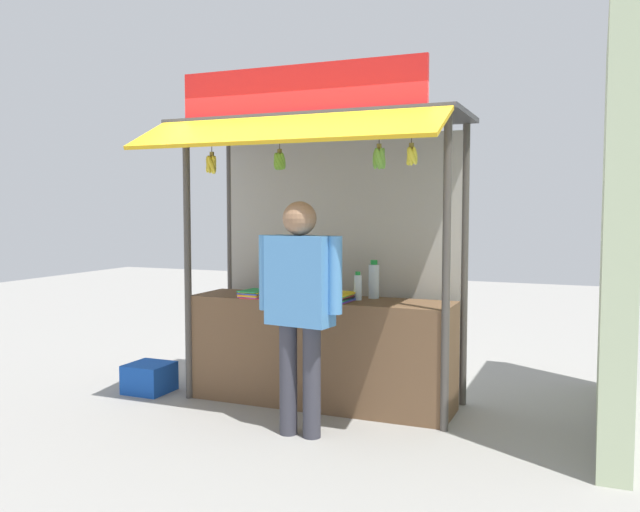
{
  "coord_description": "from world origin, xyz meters",
  "views": [
    {
      "loc": [
        2.1,
        -5.02,
        1.62
      ],
      "look_at": [
        0.0,
        0.0,
        1.23
      ],
      "focal_mm": 37.39,
      "sensor_mm": 36.0,
      "label": 1
    }
  ],
  "objects_px": {
    "water_bottle_rear_center": "(358,287)",
    "banana_bunch_leftmost": "(412,156)",
    "magazine_stack_mid_left": "(286,297)",
    "banana_bunch_inner_left": "(280,161)",
    "magazine_stack_back_right": "(255,294)",
    "banana_bunch_inner_right": "(379,158)",
    "vendor_person": "(300,296)",
    "banana_bunch_rightmost": "(211,164)",
    "plastic_crate": "(149,378)",
    "water_bottle_mid_right": "(374,280)",
    "magazine_stack_center": "(335,297)",
    "water_bottle_front_left": "(286,281)"
  },
  "relations": [
    {
      "from": "magazine_stack_center",
      "to": "banana_bunch_rightmost",
      "type": "distance_m",
      "value": 1.46
    },
    {
      "from": "banana_bunch_leftmost",
      "to": "water_bottle_mid_right",
      "type": "bearing_deg",
      "value": 129.46
    },
    {
      "from": "magazine_stack_back_right",
      "to": "banana_bunch_leftmost",
      "type": "height_order",
      "value": "banana_bunch_leftmost"
    },
    {
      "from": "banana_bunch_inner_left",
      "to": "plastic_crate",
      "type": "relative_size",
      "value": 0.82
    },
    {
      "from": "water_bottle_rear_center",
      "to": "banana_bunch_rightmost",
      "type": "distance_m",
      "value": 1.54
    },
    {
      "from": "magazine_stack_center",
      "to": "banana_bunch_leftmost",
      "type": "xyz_separation_m",
      "value": [
        0.68,
        -0.25,
        1.08
      ]
    },
    {
      "from": "magazine_stack_mid_left",
      "to": "vendor_person",
      "type": "relative_size",
      "value": 0.16
    },
    {
      "from": "magazine_stack_mid_left",
      "to": "banana_bunch_inner_left",
      "type": "bearing_deg",
      "value": -76.47
    },
    {
      "from": "banana_bunch_inner_left",
      "to": "magazine_stack_mid_left",
      "type": "bearing_deg",
      "value": 103.53
    },
    {
      "from": "magazine_stack_center",
      "to": "plastic_crate",
      "type": "distance_m",
      "value": 1.89
    },
    {
      "from": "magazine_stack_center",
      "to": "banana_bunch_leftmost",
      "type": "distance_m",
      "value": 1.3
    },
    {
      "from": "water_bottle_mid_right",
      "to": "banana_bunch_rightmost",
      "type": "distance_m",
      "value": 1.63
    },
    {
      "from": "magazine_stack_center",
      "to": "vendor_person",
      "type": "height_order",
      "value": "vendor_person"
    },
    {
      "from": "water_bottle_rear_center",
      "to": "plastic_crate",
      "type": "distance_m",
      "value": 2.06
    },
    {
      "from": "banana_bunch_rightmost",
      "to": "vendor_person",
      "type": "xyz_separation_m",
      "value": [
        0.96,
        -0.4,
        -0.97
      ]
    },
    {
      "from": "banana_bunch_inner_right",
      "to": "vendor_person",
      "type": "bearing_deg",
      "value": -138.36
    },
    {
      "from": "banana_bunch_inner_left",
      "to": "banana_bunch_leftmost",
      "type": "bearing_deg",
      "value": 0.09
    },
    {
      "from": "magazine_stack_back_right",
      "to": "banana_bunch_inner_left",
      "type": "distance_m",
      "value": 1.15
    },
    {
      "from": "plastic_crate",
      "to": "banana_bunch_rightmost",
      "type": "bearing_deg",
      "value": -9.33
    },
    {
      "from": "magazine_stack_center",
      "to": "banana_bunch_rightmost",
      "type": "xyz_separation_m",
      "value": [
        -0.97,
        -0.25,
        1.06
      ]
    },
    {
      "from": "magazine_stack_back_right",
      "to": "vendor_person",
      "type": "relative_size",
      "value": 0.17
    },
    {
      "from": "magazine_stack_back_right",
      "to": "magazine_stack_center",
      "type": "xyz_separation_m",
      "value": [
        0.71,
        0.02,
        0.01
      ]
    },
    {
      "from": "magazine_stack_back_right",
      "to": "plastic_crate",
      "type": "height_order",
      "value": "magazine_stack_back_right"
    },
    {
      "from": "water_bottle_front_left",
      "to": "magazine_stack_mid_left",
      "type": "distance_m",
      "value": 0.22
    },
    {
      "from": "magazine_stack_center",
      "to": "banana_bunch_inner_left",
      "type": "relative_size",
      "value": 0.98
    },
    {
      "from": "magazine_stack_back_right",
      "to": "banana_bunch_inner_right",
      "type": "bearing_deg",
      "value": -10.95
    },
    {
      "from": "magazine_stack_mid_left",
      "to": "banana_bunch_rightmost",
      "type": "bearing_deg",
      "value": -159.7
    },
    {
      "from": "water_bottle_rear_center",
      "to": "magazine_stack_center",
      "type": "relative_size",
      "value": 0.8
    },
    {
      "from": "magazine_stack_mid_left",
      "to": "banana_bunch_rightmost",
      "type": "relative_size",
      "value": 0.86
    },
    {
      "from": "water_bottle_rear_center",
      "to": "magazine_stack_center",
      "type": "xyz_separation_m",
      "value": [
        -0.14,
        -0.15,
        -0.07
      ]
    },
    {
      "from": "water_bottle_mid_right",
      "to": "banana_bunch_leftmost",
      "type": "distance_m",
      "value": 1.2
    },
    {
      "from": "magazine_stack_center",
      "to": "plastic_crate",
      "type": "xyz_separation_m",
      "value": [
        -1.71,
        -0.13,
        -0.79
      ]
    },
    {
      "from": "banana_bunch_inner_right",
      "to": "magazine_stack_center",
      "type": "bearing_deg",
      "value": 150.75
    },
    {
      "from": "banana_bunch_inner_left",
      "to": "magazine_stack_back_right",
      "type": "bearing_deg",
      "value": 147.13
    },
    {
      "from": "banana_bunch_rightmost",
      "to": "plastic_crate",
      "type": "xyz_separation_m",
      "value": [
        -0.74,
        0.12,
        -1.85
      ]
    },
    {
      "from": "water_bottle_rear_center",
      "to": "plastic_crate",
      "type": "bearing_deg",
      "value": -171.48
    },
    {
      "from": "water_bottle_front_left",
      "to": "vendor_person",
      "type": "relative_size",
      "value": 0.16
    },
    {
      "from": "banana_bunch_inner_left",
      "to": "water_bottle_front_left",
      "type": "bearing_deg",
      "value": 109.65
    },
    {
      "from": "water_bottle_front_left",
      "to": "water_bottle_rear_center",
      "type": "xyz_separation_m",
      "value": [
        0.64,
        0.01,
        -0.02
      ]
    },
    {
      "from": "water_bottle_mid_right",
      "to": "magazine_stack_mid_left",
      "type": "relative_size",
      "value": 1.18
    },
    {
      "from": "water_bottle_front_left",
      "to": "magazine_stack_mid_left",
      "type": "relative_size",
      "value": 1.01
    },
    {
      "from": "magazine_stack_back_right",
      "to": "banana_bunch_leftmost",
      "type": "xyz_separation_m",
      "value": [
        1.39,
        -0.22,
        1.08
      ]
    },
    {
      "from": "water_bottle_rear_center",
      "to": "banana_bunch_inner_right",
      "type": "distance_m",
      "value": 1.11
    },
    {
      "from": "banana_bunch_inner_left",
      "to": "water_bottle_rear_center",
      "type": "bearing_deg",
      "value": 38.54
    },
    {
      "from": "water_bottle_rear_center",
      "to": "banana_bunch_leftmost",
      "type": "xyz_separation_m",
      "value": [
        0.54,
        -0.4,
        1.01
      ]
    },
    {
      "from": "plastic_crate",
      "to": "water_bottle_mid_right",
      "type": "bearing_deg",
      "value": 12.6
    },
    {
      "from": "magazine_stack_mid_left",
      "to": "banana_bunch_rightmost",
      "type": "height_order",
      "value": "banana_bunch_rightmost"
    },
    {
      "from": "water_bottle_mid_right",
      "to": "banana_bunch_leftmost",
      "type": "height_order",
      "value": "banana_bunch_leftmost"
    },
    {
      "from": "water_bottle_rear_center",
      "to": "banana_bunch_leftmost",
      "type": "relative_size",
      "value": 0.81
    },
    {
      "from": "magazine_stack_mid_left",
      "to": "banana_bunch_inner_left",
      "type": "xyz_separation_m",
      "value": [
        0.05,
        -0.21,
        1.08
      ]
    }
  ]
}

